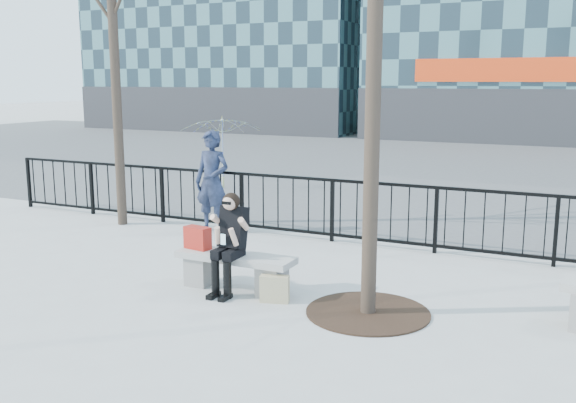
% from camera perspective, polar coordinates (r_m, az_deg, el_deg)
% --- Properties ---
extents(ground, '(120.00, 120.00, 0.00)m').
position_cam_1_polar(ground, '(8.75, -4.67, -7.77)').
color(ground, '#9D9C98').
rests_on(ground, ground).
extents(street_surface, '(60.00, 23.00, 0.01)m').
position_cam_1_polar(street_surface, '(22.72, 14.70, 3.39)').
color(street_surface, '#474747').
rests_on(street_surface, ground).
extents(railing, '(14.00, 0.06, 1.10)m').
position_cam_1_polar(railing, '(11.21, 3.00, -0.69)').
color(railing, black).
rests_on(railing, ground).
extents(tree_grate, '(1.50, 1.50, 0.02)m').
position_cam_1_polar(tree_grate, '(7.92, 7.11, -9.75)').
color(tree_grate, black).
rests_on(tree_grate, ground).
extents(bench_main, '(1.65, 0.46, 0.49)m').
position_cam_1_polar(bench_main, '(8.66, -4.70, -5.88)').
color(bench_main, slate).
rests_on(bench_main, ground).
extents(seated_woman, '(0.50, 0.64, 1.34)m').
position_cam_1_polar(seated_woman, '(8.42, -5.29, -3.76)').
color(seated_woman, black).
rests_on(seated_woman, ground).
extents(handbag, '(0.40, 0.24, 0.31)m').
position_cam_1_polar(handbag, '(8.89, -8.05, -3.21)').
color(handbag, '#A91E14').
rests_on(handbag, bench_main).
extents(shopping_bag, '(0.39, 0.23, 0.35)m').
position_cam_1_polar(shopping_bag, '(8.18, -1.19, -7.78)').
color(shopping_bag, beige).
rests_on(shopping_bag, ground).
extents(standing_man, '(0.69, 0.45, 1.88)m').
position_cam_1_polar(standing_man, '(11.84, -6.76, 1.76)').
color(standing_man, black).
rests_on(standing_man, ground).
extents(vendor_umbrella, '(2.17, 2.21, 1.88)m').
position_cam_1_polar(vendor_umbrella, '(16.60, -5.94, 4.36)').
color(vendor_umbrella, yellow).
rests_on(vendor_umbrella, ground).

